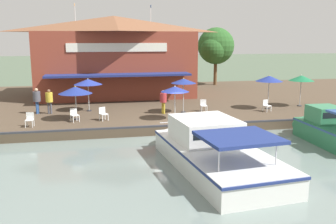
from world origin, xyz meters
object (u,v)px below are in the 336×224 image
object	(u,v)px
cafe_chair_facing_river	(204,105)
patio_umbrella_by_entrance	(269,79)
cafe_chair_far_corner_seat	(74,114)
motorboat_far_downstream	(327,129)
person_near_entrance	(37,98)
waterfront_restaurant	(115,55)
motorboat_outer_channel	(208,148)
patio_umbrella_near_quay_edge	(175,89)
person_mid_patio	(163,99)
cafe_chair_under_first_umbrella	(30,119)
tree_behind_restaurant	(215,47)
patio_umbrella_back_row	(75,90)
cafe_chair_back_row_seat	(266,105)
person_at_quay_edge	(49,98)
patio_umbrella_far_corner	(184,81)
patio_umbrella_mid_patio_left	(88,82)
patio_umbrella_mid_patio_right	(301,78)
cafe_chair_mid_patio	(103,113)

from	to	relation	value
cafe_chair_facing_river	patio_umbrella_by_entrance	bearing A→B (deg)	90.53
cafe_chair_far_corner_seat	motorboat_far_downstream	size ratio (longest dim) A/B	0.14
patio_umbrella_by_entrance	person_near_entrance	bearing A→B (deg)	-94.95
waterfront_restaurant	cafe_chair_far_corner_seat	size ratio (longest dim) A/B	16.80
cafe_chair_far_corner_seat	motorboat_outer_channel	xyz separation A→B (m)	(7.87, 6.37, -0.27)
patio_umbrella_near_quay_edge	person_mid_patio	size ratio (longest dim) A/B	1.32
cafe_chair_far_corner_seat	person_mid_patio	size ratio (longest dim) A/B	0.51
cafe_chair_under_first_umbrella	tree_behind_restaurant	distance (m)	24.60
cafe_chair_far_corner_seat	person_mid_patio	bearing A→B (deg)	102.97
patio_umbrella_back_row	cafe_chair_far_corner_seat	distance (m)	1.57
person_mid_patio	motorboat_outer_channel	distance (m)	9.30
person_near_entrance	tree_behind_restaurant	xyz separation A→B (m)	(-13.13, 17.33, 3.09)
person_near_entrance	tree_behind_restaurant	distance (m)	21.96
cafe_chair_back_row_seat	cafe_chair_far_corner_seat	bearing A→B (deg)	-87.08
person_near_entrance	person_at_quay_edge	bearing A→B (deg)	80.41
patio_umbrella_near_quay_edge	person_at_quay_edge	size ratio (longest dim) A/B	1.29
person_near_entrance	tree_behind_restaurant	bearing A→B (deg)	127.15
tree_behind_restaurant	waterfront_restaurant	bearing A→B (deg)	-66.77
patio_umbrella_near_quay_edge	cafe_chair_far_corner_seat	bearing A→B (deg)	-95.29
cafe_chair_far_corner_seat	motorboat_far_downstream	distance (m)	15.09
cafe_chair_under_first_umbrella	tree_behind_restaurant	bearing A→B (deg)	134.82
patio_umbrella_far_corner	patio_umbrella_mid_patio_left	distance (m)	6.86
cafe_chair_far_corner_seat	person_near_entrance	bearing A→B (deg)	-139.61
patio_umbrella_far_corner	cafe_chair_back_row_seat	size ratio (longest dim) A/B	2.90
cafe_chair_under_first_umbrella	motorboat_far_downstream	distance (m)	17.19
patio_umbrella_far_corner	patio_umbrella_mid_patio_right	bearing A→B (deg)	94.01
patio_umbrella_far_corner	patio_umbrella_mid_patio_left	xyz separation A→B (m)	(-1.92, -6.58, -0.12)
motorboat_far_downstream	person_mid_patio	bearing A→B (deg)	-132.04
cafe_chair_mid_patio	person_at_quay_edge	bearing A→B (deg)	-129.26
waterfront_restaurant	cafe_chair_facing_river	distance (m)	11.71
patio_umbrella_near_quay_edge	patio_umbrella_mid_patio_left	distance (m)	6.81
patio_umbrella_mid_patio_left	cafe_chair_far_corner_seat	distance (m)	3.91
person_mid_patio	patio_umbrella_mid_patio_right	bearing A→B (deg)	94.18
patio_umbrella_mid_patio_right	cafe_chair_facing_river	xyz separation A→B (m)	(0.57, -7.97, -1.71)
person_near_entrance	person_at_quay_edge	world-z (taller)	person_near_entrance
patio_umbrella_near_quay_edge	motorboat_outer_channel	world-z (taller)	patio_umbrella_near_quay_edge
patio_umbrella_mid_patio_left	cafe_chair_facing_river	bearing A→B (deg)	77.33
patio_umbrella_far_corner	cafe_chair_facing_river	size ratio (longest dim) A/B	2.90
person_mid_patio	motorboat_outer_channel	world-z (taller)	person_mid_patio
person_near_entrance	motorboat_far_downstream	world-z (taller)	person_near_entrance
person_near_entrance	cafe_chair_back_row_seat	bearing A→B (deg)	81.45
patio_umbrella_near_quay_edge	cafe_chair_back_row_seat	bearing A→B (deg)	100.28
patio_umbrella_far_corner	person_near_entrance	distance (m)	10.29
patio_umbrella_near_quay_edge	person_at_quay_edge	bearing A→B (deg)	-113.46
patio_umbrella_near_quay_edge	patio_umbrella_far_corner	size ratio (longest dim) A/B	0.90
patio_umbrella_near_quay_edge	cafe_chair_facing_river	bearing A→B (deg)	130.15
motorboat_far_downstream	person_at_quay_edge	bearing A→B (deg)	-119.04
cafe_chair_back_row_seat	motorboat_outer_channel	xyz separation A→B (m)	(8.56, -7.06, -0.27)
cafe_chair_mid_patio	patio_umbrella_mid_patio_left	bearing A→B (deg)	-165.11
patio_umbrella_by_entrance	cafe_chair_far_corner_seat	world-z (taller)	patio_umbrella_by_entrance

